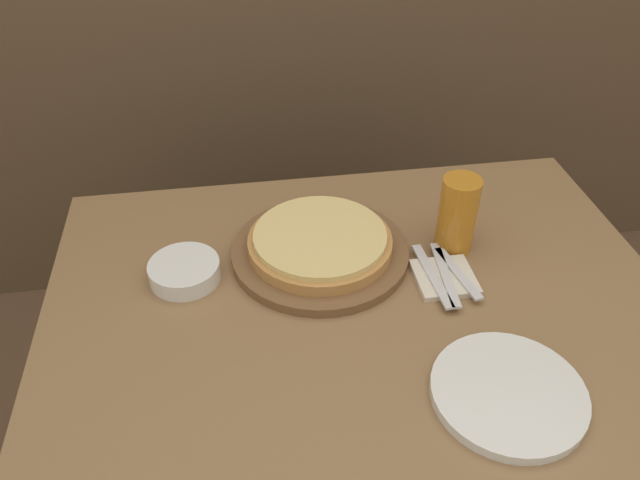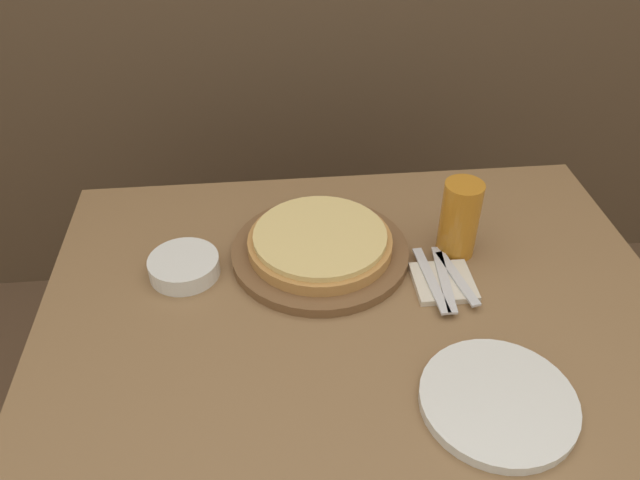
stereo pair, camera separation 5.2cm
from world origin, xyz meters
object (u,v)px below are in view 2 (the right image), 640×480
at_px(beer_glass, 460,216).
at_px(dinner_knife, 444,279).
at_px(side_bowl, 184,266).
at_px(spoon, 457,278).
at_px(fork, 431,280).
at_px(dinner_plate, 498,401).
at_px(pizza_on_board, 320,246).

relative_size(beer_glass, dinner_knife, 0.86).
bearing_deg(beer_glass, side_bowl, -178.19).
bearing_deg(dinner_knife, spoon, 0.00).
distance_m(fork, spoon, 0.05).
relative_size(beer_glass, fork, 0.86).
height_order(dinner_plate, spoon, dinner_plate).
height_order(dinner_plate, dinner_knife, dinner_plate).
bearing_deg(spoon, side_bowl, 171.12).
bearing_deg(pizza_on_board, beer_glass, -2.19).
distance_m(pizza_on_board, dinner_plate, 0.45).
bearing_deg(side_bowl, pizza_on_board, 5.89).
xyz_separation_m(pizza_on_board, spoon, (0.25, -0.11, -0.01)).
bearing_deg(dinner_knife, pizza_on_board, 154.33).
relative_size(fork, dinner_knife, 1.00).
xyz_separation_m(side_bowl, fork, (0.46, -0.08, -0.00)).
height_order(dinner_knife, spoon, same).
distance_m(dinner_plate, side_bowl, 0.61).
xyz_separation_m(beer_glass, fork, (-0.07, -0.10, -0.07)).
height_order(beer_glass, dinner_knife, beer_glass).
bearing_deg(spoon, fork, 180.00).
relative_size(pizza_on_board, fork, 1.90).
relative_size(pizza_on_board, dinner_knife, 1.90).
bearing_deg(dinner_plate, fork, 97.80).
bearing_deg(beer_glass, spoon, -103.02).
relative_size(side_bowl, dinner_knife, 0.73).
relative_size(side_bowl, fork, 0.73).
distance_m(pizza_on_board, dinner_knife, 0.25).
relative_size(beer_glass, side_bowl, 1.18).
xyz_separation_m(pizza_on_board, dinner_plate, (0.23, -0.38, -0.02)).
xyz_separation_m(pizza_on_board, dinner_knife, (0.22, -0.11, -0.01)).
relative_size(beer_glass, dinner_plate, 0.66).
relative_size(dinner_plate, spoon, 1.54).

